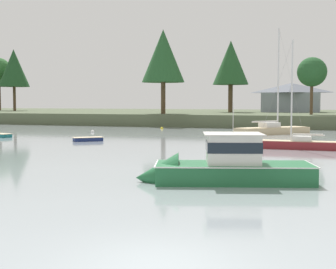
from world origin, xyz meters
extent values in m
plane|color=#939EA3|center=(0.00, 0.00, 0.00)|extent=(460.20, 460.20, 0.00)
cube|color=#4C563D|center=(0.00, 84.84, 0.95)|extent=(207.09, 53.11, 1.90)
cube|color=tan|center=(-2.84, 47.72, 0.12)|extent=(8.30, 8.63, 1.35)
cube|color=#CCB78E|center=(-2.84, 47.72, 0.81)|extent=(7.70, 8.01, 0.04)
cube|color=silver|center=(-3.16, 47.37, 1.12)|extent=(2.58, 2.60, 0.57)
cylinder|color=silver|center=(-2.32, 48.27, 6.65)|extent=(0.19, 0.19, 11.64)
cylinder|color=silver|center=(-3.62, 46.88, 1.50)|extent=(2.72, 2.88, 0.15)
cylinder|color=silver|center=(-3.62, 46.88, 1.55)|extent=(2.45, 2.60, 0.14)
cylinder|color=#999999|center=(-1.01, 49.66, 6.63)|extent=(2.63, 2.80, 11.59)
cube|color=maroon|center=(1.26, 30.07, 0.09)|extent=(6.56, 1.67, 1.06)
cube|color=#CCB78E|center=(1.26, 30.07, 0.64)|extent=(6.16, 1.47, 0.04)
cube|color=silver|center=(1.58, 30.07, 0.86)|extent=(1.45, 1.04, 0.39)
cylinder|color=silver|center=(0.73, 30.07, 4.75)|extent=(0.13, 0.13, 8.18)
cylinder|color=silver|center=(2.04, 30.06, 1.16)|extent=(2.62, 0.13, 0.10)
cylinder|color=silver|center=(2.04, 30.06, 1.21)|extent=(2.36, 0.16, 0.14)
cylinder|color=#999999|center=(-0.58, 30.08, 4.73)|extent=(2.63, 0.04, 8.13)
cube|color=navy|center=(-18.72, 31.68, 0.11)|extent=(2.82, 2.68, 0.52)
cube|color=#C6B289|center=(-18.72, 31.68, 0.37)|extent=(2.96, 2.82, 0.05)
cube|color=tan|center=(-18.72, 31.68, 0.33)|extent=(0.71, 0.79, 0.03)
cube|color=#236B3D|center=(-0.46, 12.06, 0.21)|extent=(7.80, 4.71, 1.42)
cone|color=#236B3D|center=(-3.97, 11.00, 0.21)|extent=(2.67, 2.94, 2.45)
cube|color=silver|center=(-0.46, 12.06, 0.89)|extent=(7.97, 4.86, 0.05)
cube|color=silver|center=(-0.50, 12.05, 1.61)|extent=(2.98, 2.79, 1.38)
cube|color=#19232D|center=(-0.50, 12.05, 1.75)|extent=(3.04, 2.85, 0.50)
cube|color=beige|center=(-0.50, 12.05, 2.33)|extent=(3.37, 3.21, 0.06)
cylinder|color=silver|center=(-0.50, 12.05, 3.09)|extent=(0.03, 0.03, 1.46)
cube|color=#196B70|center=(-30.34, 33.38, 0.11)|extent=(2.97, 1.93, 0.53)
cube|color=#C6B289|center=(-30.34, 33.38, 0.38)|extent=(3.10, 2.05, 0.05)
cube|color=tan|center=(-30.34, 33.38, 0.34)|extent=(0.38, 1.01, 0.03)
sphere|color=white|center=(-24.61, 43.91, 0.08)|extent=(0.43, 0.43, 0.43)
torus|color=#333338|center=(-24.61, 43.91, 0.33)|extent=(0.12, 0.12, 0.02)
sphere|color=yellow|center=(-19.01, 54.15, 0.07)|extent=(0.41, 0.41, 0.41)
torus|color=#333338|center=(-19.01, 54.15, 0.31)|extent=(0.12, 0.12, 0.02)
cylinder|color=brown|center=(0.75, 65.81, 4.60)|extent=(0.45, 0.45, 5.41)
sphere|color=#235128|center=(0.75, 65.81, 8.30)|extent=(4.41, 4.41, 4.41)
cylinder|color=brown|center=(-22.08, 63.47, 6.09)|extent=(0.73, 0.73, 8.38)
cone|color=#235128|center=(-22.08, 63.47, 11.15)|extent=(6.86, 6.86, 8.39)
cylinder|color=brown|center=(-61.66, 78.81, 6.15)|extent=(0.60, 0.60, 8.52)
cone|color=#1E4723|center=(-61.66, 78.81, 11.09)|extent=(6.58, 6.58, 8.05)
cylinder|color=brown|center=(-14.15, 78.32, 6.09)|extent=(0.83, 0.83, 8.39)
cone|color=#235128|center=(-14.15, 78.32, 11.00)|extent=(6.56, 6.56, 8.02)
cube|color=gray|center=(-3.59, 82.96, 3.70)|extent=(10.22, 7.57, 3.61)
pyramid|color=#565B66|center=(-3.59, 82.96, 6.40)|extent=(11.03, 8.18, 1.79)
camera|label=1|loc=(4.02, -10.82, 3.86)|focal=52.23mm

